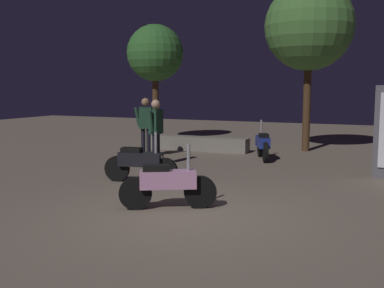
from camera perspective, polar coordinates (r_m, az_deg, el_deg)
The scene contains 9 objects.
ground_plane at distance 7.44m, azimuth -0.20°, elevation -9.04°, with size 40.00×40.00×0.00m, color #756656.
motorcycle_pink_foreground at distance 7.86m, azimuth -3.02°, elevation -4.89°, with size 1.50×0.90×1.11m.
motorcycle_black_parked_left at distance 10.06m, azimuth -6.38°, elevation -2.28°, with size 1.65×0.46×1.11m.
motorcycle_blue_parked_right at distance 13.31m, azimuth 8.72°, elevation -0.03°, with size 0.75×1.56×1.11m.
person_rider_beside at distance 13.62m, azimuth -5.74°, elevation 2.74°, with size 0.65×0.36×1.74m.
person_bystander_far at distance 12.12m, azimuth -4.48°, elevation 2.20°, with size 0.26×0.67×1.73m.
tree_left_bg at distance 17.98m, azimuth -4.57°, elevation 11.04°, with size 2.15×2.15×4.42m.
tree_center_bg at distance 15.39m, azimuth 14.25°, elevation 13.85°, with size 2.78×2.78×5.35m.
planter_wall_low at distance 15.09m, azimuth 0.77°, elevation 0.07°, with size 3.37×0.50×0.45m.
Camera 1 is at (2.94, -6.52, 2.07)m, focal length 43.24 mm.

